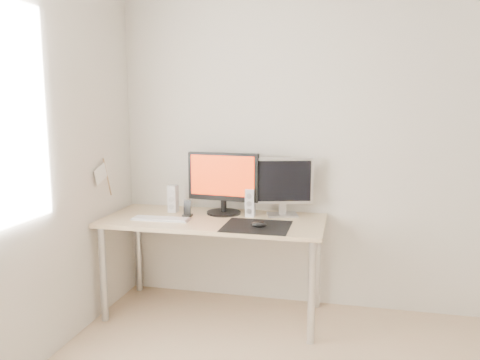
{
  "coord_description": "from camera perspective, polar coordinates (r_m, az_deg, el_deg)",
  "views": [
    {
      "loc": [
        0.0,
        -1.8,
        1.54
      ],
      "look_at": [
        -0.75,
        1.45,
        1.01
      ],
      "focal_mm": 35.0,
      "sensor_mm": 36.0,
      "label": 1
    }
  ],
  "objects": [
    {
      "name": "wall_back",
      "position": [
        3.57,
        12.93,
        4.13
      ],
      "size": [
        3.5,
        0.0,
        3.5
      ],
      "primitive_type": "plane",
      "rotation": [
        1.57,
        0.0,
        0.0
      ],
      "color": "silver",
      "rests_on": "ground"
    },
    {
      "name": "desk",
      "position": [
        3.44,
        -3.25,
        -5.98
      ],
      "size": [
        1.6,
        0.7,
        0.73
      ],
      "color": "#D1B587",
      "rests_on": "ground"
    },
    {
      "name": "main_monitor",
      "position": [
        3.51,
        -2.06,
        -0.1
      ],
      "size": [
        0.55,
        0.28,
        0.47
      ],
      "color": "black",
      "rests_on": "desk"
    },
    {
      "name": "speaker_right",
      "position": [
        3.46,
        1.26,
        -2.77
      ],
      "size": [
        0.07,
        0.08,
        0.21
      ],
      "color": "white",
      "rests_on": "desk"
    },
    {
      "name": "second_monitor",
      "position": [
        3.46,
        5.23,
        -0.48
      ],
      "size": [
        0.44,
        0.21,
        0.43
      ],
      "color": "#B8B8BB",
      "rests_on": "desk"
    },
    {
      "name": "mousepad",
      "position": [
        3.19,
        2.04,
        -5.66
      ],
      "size": [
        0.45,
        0.4,
        0.0
      ],
      "primitive_type": "cube",
      "color": "black",
      "rests_on": "desk"
    },
    {
      "name": "speaker_left",
      "position": [
        3.64,
        -8.16,
        -2.26
      ],
      "size": [
        0.07,
        0.08,
        0.21
      ],
      "color": "white",
      "rests_on": "desk"
    },
    {
      "name": "phone_dock",
      "position": [
        3.49,
        -6.43,
        -3.82
      ],
      "size": [
        0.07,
        0.06,
        0.12
      ],
      "color": "black",
      "rests_on": "desk"
    },
    {
      "name": "keyboard",
      "position": [
        3.42,
        -9.63,
        -4.68
      ],
      "size": [
        0.42,
        0.13,
        0.02
      ],
      "color": "#AAAAAC",
      "rests_on": "desk"
    },
    {
      "name": "mouse",
      "position": [
        3.15,
        2.3,
        -5.45
      ],
      "size": [
        0.11,
        0.06,
        0.04
      ],
      "primitive_type": "ellipsoid",
      "color": "black",
      "rests_on": "mousepad"
    },
    {
      "name": "pennant",
      "position": [
        3.53,
        -16.36,
        0.64
      ],
      "size": [
        0.01,
        0.23,
        0.29
      ],
      "color": "#A57F54",
      "rests_on": "wall_left"
    }
  ]
}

